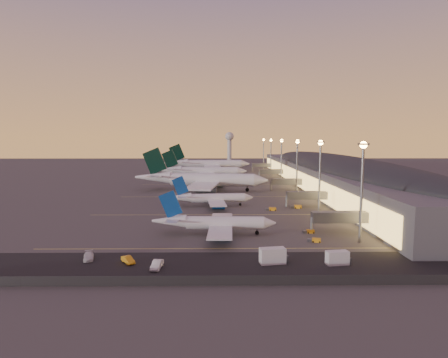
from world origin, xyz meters
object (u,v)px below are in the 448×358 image
baggage_tug_b (309,232)px  service_van_a (89,256)px  catering_truck_a (274,256)px  catering_truck_b (338,258)px  airliner_wide_far (207,164)px  service_van_c (157,265)px  radar_tower (229,142)px  service_van_d (280,258)px  service_van_b (128,260)px  airliner_wide_mid (202,171)px  airliner_wide_near (201,180)px  airliner_narrow_north (211,198)px  baggage_tug_d (297,207)px  airliner_narrow_south (214,223)px  baggage_tug_a (315,240)px  baggage_tug_c (271,209)px

baggage_tug_b → service_van_a: service_van_a is taller
catering_truck_a → catering_truck_b: bearing=-12.7°
airliner_wide_far → service_van_c: 223.68m
baggage_tug_b → service_van_a: 58.66m
catering_truck_b → radar_tower: bearing=84.0°
service_van_a → service_van_d: service_van_a is taller
service_van_b → service_van_c: bearing=-63.1°
airliner_wide_mid → airliner_wide_far: size_ratio=0.87×
service_van_c → radar_tower: bearing=90.6°
airliner_wide_near → catering_truck_a: bearing=-71.4°
airliner_wide_far → service_van_a: (-18.65, -217.82, -4.91)m
catering_truck_b → airliner_narrow_north: bearing=104.2°
service_van_c → baggage_tug_d: bearing=61.9°
airliner_narrow_south → service_van_d: bearing=-55.9°
baggage_tug_a → baggage_tug_b: 9.08m
service_van_d → airliner_wide_near: bearing=114.8°
service_van_a → service_van_c: size_ratio=1.02×
airliner_narrow_north → airliner_wide_near: 43.50m
radar_tower → service_van_a: size_ratio=6.29×
catering_truck_b → service_van_a: bearing=167.3°
catering_truck_b → catering_truck_a: bearing=167.8°
airliner_narrow_north → airliner_wide_far: (-6.68, 153.39, 2.53)m
airliner_wide_far → service_van_a: airliner_wide_far is taller
airliner_narrow_south → service_van_a: bearing=-140.1°
baggage_tug_b → baggage_tug_d: (4.05, 37.10, 0.12)m
baggage_tug_c → baggage_tug_a: bearing=-82.4°
airliner_wide_far → catering_truck_a: bearing=-86.6°
service_van_b → airliner_wide_far: bearing=51.4°
airliner_narrow_south → baggage_tug_a: 27.50m
baggage_tug_a → service_van_b: (-44.25, -15.81, 0.27)m
airliner_narrow_north → baggage_tug_d: size_ratio=8.18×
airliner_narrow_north → baggage_tug_b: 50.95m
service_van_b → service_van_d: size_ratio=1.06×
baggage_tug_c → catering_truck_a: 58.70m
baggage_tug_d → service_van_b: size_ratio=0.95×
baggage_tug_d → service_van_b: 78.96m
airliner_narrow_north → baggage_tug_d: 33.34m
airliner_narrow_north → catering_truck_b: airliner_narrow_north is taller
airliner_wide_near → radar_tower: radar_tower is taller
baggage_tug_c → catering_truck_b: bearing=-83.9°
airliner_wide_far → catering_truck_a: size_ratio=10.96×
airliner_wide_mid → catering_truck_b: size_ratio=11.04×
airliner_narrow_south → service_van_c: bearing=-110.7°
airliner_narrow_north → service_van_c: bearing=-102.6°
service_van_b → service_van_c: service_van_c is taller
catering_truck_b → service_van_b: catering_truck_b is taller
catering_truck_b → service_van_c: 38.22m
airliner_narrow_north → service_van_a: size_ratio=6.56×
airliner_wide_near → baggage_tug_c: 59.71m
radar_tower → service_van_a: bearing=-97.1°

